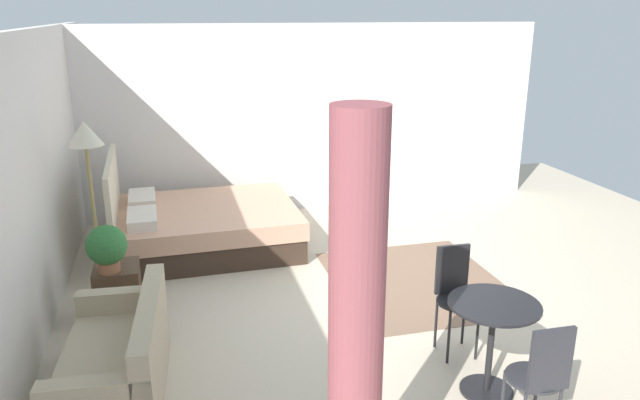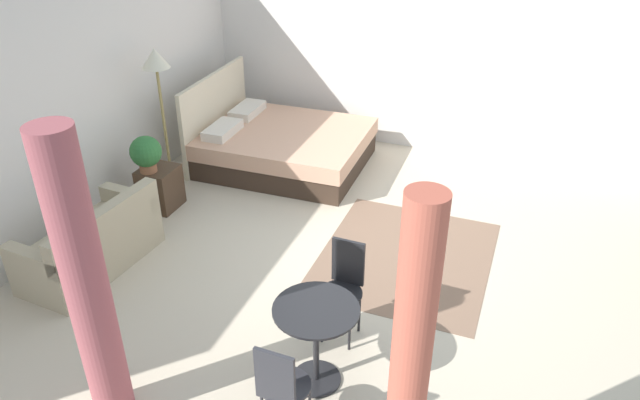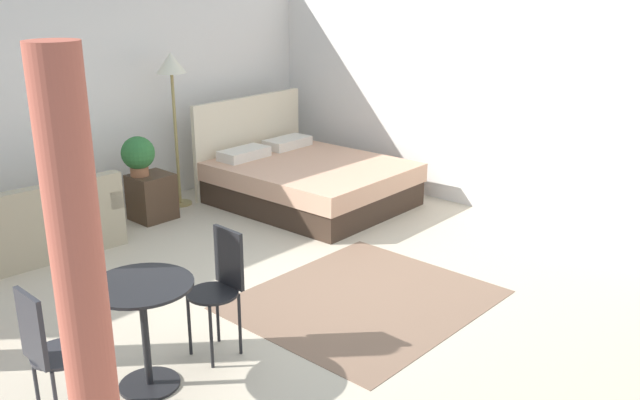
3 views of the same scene
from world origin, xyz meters
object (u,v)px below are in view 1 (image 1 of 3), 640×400
Objects in this scene: couch at (119,365)px; cafe_chair_near_window at (541,374)px; nightstand at (119,292)px; cafe_chair_near_couch at (455,289)px; potted_plant at (107,247)px; balcony_table at (492,331)px; bed at (201,226)px; floor_lamp at (86,149)px.

couch is 3.00m from cafe_chair_near_window.
cafe_chair_near_couch is at bearing -114.99° from nightstand.
potted_plant is 0.59× the size of balcony_table.
bed is 1.83m from nightstand.
nightstand is 0.56× the size of cafe_chair_near_couch.
balcony_table is 0.64m from cafe_chair_near_window.
potted_plant is at bearing -166.29° from floor_lamp.
floor_lamp is at bearing 135.06° from bed.
cafe_chair_near_couch is at bearing -146.47° from bed.
bed is 4.22× the size of nightstand.
potted_plant is 3.12m from cafe_chair_near_couch.
floor_lamp is (-1.08, 1.08, 1.26)m from bed.
floor_lamp is 1.94× the size of cafe_chair_near_couch.
cafe_chair_near_couch is (-1.31, -2.81, 0.30)m from nightstand.
cafe_chair_near_couch is (0.64, -0.01, 0.04)m from balcony_table.
balcony_table is (-3.56, -1.92, 0.24)m from bed.
bed reaches higher than cafe_chair_near_couch.
floor_lamp reaches higher than balcony_table.
couch is at bearing 76.97° from balcony_table.
bed is 4.97× the size of potted_plant.
bed is 2.36× the size of cafe_chair_near_couch.
bed is 3.04m from couch.
cafe_chair_near_couch is (1.28, -0.03, -0.00)m from cafe_chair_near_window.
balcony_table is at bearing -1.25° from cafe_chair_near_window.
floor_lamp reaches higher than cafe_chair_near_window.
couch is at bearing 90.22° from cafe_chair_near_couch.
floor_lamp is 1.93× the size of cafe_chair_near_window.
cafe_chair_near_window is (-4.20, -1.91, 0.28)m from bed.
nightstand is at bearing 151.27° from bed.
potted_plant is at bearing 67.06° from cafe_chair_near_couch.
cafe_chair_near_couch is at bearing -121.32° from floor_lamp.
nightstand is 0.29× the size of floor_lamp.
floor_lamp is (1.85, 0.28, 1.27)m from couch.
couch is 1.98× the size of balcony_table.
bed is 2.35× the size of cafe_chair_near_window.
couch is 2.26m from floor_lamp.
cafe_chair_near_window is 1.28m from cafe_chair_near_couch.
bed reaches higher than couch.
bed reaches higher than nightstand.
bed is at bearing -15.29° from couch.
nightstand is at bearing 47.06° from cafe_chair_near_window.
nightstand is at bearing 55.12° from balcony_table.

